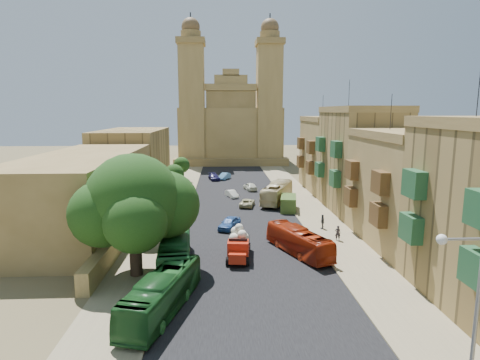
{
  "coord_description": "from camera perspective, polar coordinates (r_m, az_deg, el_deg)",
  "views": [
    {
      "loc": [
        -2.57,
        -27.24,
        13.14
      ],
      "look_at": [
        0.0,
        26.0,
        4.0
      ],
      "focal_mm": 30.0,
      "sensor_mm": 36.0,
      "label": 1
    }
  ],
  "objects": [
    {
      "name": "street_tree_b",
      "position": [
        52.76,
        -10.81,
        -1.53
      ],
      "size": [
        2.92,
        2.92,
        4.48
      ],
      "color": "#332319",
      "rests_on": "ground"
    },
    {
      "name": "pedestrian_c",
      "position": [
        46.48,
        11.64,
        -5.83
      ],
      "size": [
        0.42,
        0.98,
        1.67
      ],
      "primitive_type": "imported",
      "rotation": [
        0.0,
        0.0,
        4.7
      ],
      "color": "#37383C",
      "rests_on": "ground"
    },
    {
      "name": "west_building_mid",
      "position": [
        73.35,
        -14.91,
        3.03
      ],
      "size": [
        10.0,
        22.0,
        10.0
      ],
      "primitive_type": "cube",
      "color": "olive",
      "rests_on": "ground"
    },
    {
      "name": "street_tree_a",
      "position": [
        41.15,
        -13.12,
        -4.46
      ],
      "size": [
        3.15,
        3.15,
        4.84
      ],
      "color": "#332319",
      "rests_on": "ground"
    },
    {
      "name": "west_wall",
      "position": [
        49.8,
        -14.23,
        -4.8
      ],
      "size": [
        1.0,
        40.0,
        1.8
      ],
      "primitive_type": "cube",
      "color": "olive",
      "rests_on": "ground"
    },
    {
      "name": "west_building_low",
      "position": [
        48.63,
        -21.22,
        -1.53
      ],
      "size": [
        10.0,
        28.0,
        8.4
      ],
      "primitive_type": "cube",
      "color": "brown",
      "rests_on": "ground"
    },
    {
      "name": "ground",
      "position": [
        30.35,
        2.46,
        -15.94
      ],
      "size": [
        260.0,
        260.0,
        0.0
      ],
      "primitive_type": "plane",
      "color": "brown"
    },
    {
      "name": "bus_cream_east",
      "position": [
        58.69,
        5.3,
        -1.81
      ],
      "size": [
        6.09,
        10.54,
        2.89
      ],
      "primitive_type": "imported",
      "rotation": [
        0.0,
        0.0,
        2.76
      ],
      "color": "#CFBD8A",
      "rests_on": "ground"
    },
    {
      "name": "streetlamp",
      "position": [
        20.03,
        29.55,
        -14.96
      ],
      "size": [
        2.11,
        0.44,
        8.22
      ],
      "color": "gray",
      "rests_on": "ground"
    },
    {
      "name": "car_dkblue",
      "position": [
        77.68,
        -3.71,
        0.43
      ],
      "size": [
        2.62,
        4.52,
        1.23
      ],
      "primitive_type": "imported",
      "rotation": [
        0.0,
        0.0,
        0.22
      ],
      "color": "#171541",
      "rests_on": "ground"
    },
    {
      "name": "car_blue_a",
      "position": [
        45.58,
        -1.51,
        -6.14
      ],
      "size": [
        3.03,
        4.28,
        1.35
      ],
      "primitive_type": "imported",
      "rotation": [
        0.0,
        0.0,
        -0.4
      ],
      "color": "#2B5395",
      "rests_on": "ground"
    },
    {
      "name": "townhouse_c",
      "position": [
        55.78,
        16.68,
        2.91
      ],
      "size": [
        9.0,
        14.0,
        17.4
      ],
      "color": "olive",
      "rests_on": "ground"
    },
    {
      "name": "car_blue_b",
      "position": [
        78.39,
        -2.23,
        0.53
      ],
      "size": [
        2.72,
        3.98,
        1.24
      ],
      "primitive_type": "imported",
      "rotation": [
        0.0,
        0.0,
        -0.41
      ],
      "color": "#5292C8",
      "rests_on": "ground"
    },
    {
      "name": "pedestrian_a",
      "position": [
        42.8,
        13.73,
        -7.34
      ],
      "size": [
        0.64,
        0.48,
        1.57
      ],
      "primitive_type": "imported",
      "rotation": [
        0.0,
        0.0,
        2.94
      ],
      "color": "black",
      "rests_on": "ground"
    },
    {
      "name": "car_white_a",
      "position": [
        62.09,
        -1.17,
        -1.98
      ],
      "size": [
        2.17,
        3.48,
        1.08
      ],
      "primitive_type": "imported",
      "rotation": [
        0.0,
        0.0,
        0.34
      ],
      "color": "white",
      "rests_on": "ground"
    },
    {
      "name": "bus_green_south",
      "position": [
        27.91,
        -11.0,
        -15.5
      ],
      "size": [
        4.65,
        9.82,
        2.66
      ],
      "primitive_type": "imported",
      "rotation": [
        0.0,
        0.0,
        -0.26
      ],
      "color": "#194E1E",
      "rests_on": "ground"
    },
    {
      "name": "olive_pickup",
      "position": [
        54.36,
        6.89,
        -3.32
      ],
      "size": [
        2.79,
        4.9,
        1.91
      ],
      "color": "#3D5921",
      "rests_on": "ground"
    },
    {
      "name": "road_surface",
      "position": [
        58.78,
        -0.19,
        -3.18
      ],
      "size": [
        14.0,
        140.0,
        0.01
      ],
      "primitive_type": "cube",
      "color": "black",
      "rests_on": "ground"
    },
    {
      "name": "red_truck",
      "position": [
        36.68,
        -0.18,
        -9.08
      ],
      "size": [
        2.46,
        5.27,
        2.99
      ],
      "color": "red",
      "rests_on": "ground"
    },
    {
      "name": "car_white_b",
      "position": [
        67.6,
        1.45,
        -0.92
      ],
      "size": [
        2.42,
        4.08,
        1.3
      ],
      "primitive_type": "imported",
      "rotation": [
        0.0,
        0.0,
        3.39
      ],
      "color": "silver",
      "rests_on": "ground"
    },
    {
      "name": "kerb_west",
      "position": [
        58.88,
        -7.02,
        -3.18
      ],
      "size": [
        0.25,
        140.0,
        0.12
      ],
      "primitive_type": "cube",
      "color": "#7E7152",
      "rests_on": "ground"
    },
    {
      "name": "street_tree_c",
      "position": [
        64.43,
        -9.35,
        0.8
      ],
      "size": [
        3.19,
        3.19,
        4.91
      ],
      "color": "#332319",
      "rests_on": "ground"
    },
    {
      "name": "sidewalk_east",
      "position": [
        59.95,
        8.93,
        -3.04
      ],
      "size": [
        5.0,
        140.0,
        0.01
      ],
      "primitive_type": "cube",
      "color": "#7E7152",
      "rests_on": "ground"
    },
    {
      "name": "street_tree_d",
      "position": [
        76.26,
        -8.33,
        2.1
      ],
      "size": [
        3.07,
        3.07,
        4.71
      ],
      "color": "#332319",
      "rests_on": "ground"
    },
    {
      "name": "car_cream",
      "position": [
        56.15,
        1.03,
        -3.23
      ],
      "size": [
        2.57,
        4.22,
        1.09
      ],
      "primitive_type": "imported",
      "rotation": [
        0.0,
        0.0,
        2.94
      ],
      "color": "tan",
      "rests_on": "ground"
    },
    {
      "name": "townhouse_b",
      "position": [
        43.14,
        22.71,
        -1.02
      ],
      "size": [
        9.0,
        14.0,
        14.9
      ],
      "color": "olive",
      "rests_on": "ground"
    },
    {
      "name": "bus_green_north",
      "position": [
        35.05,
        -9.18,
        -9.87
      ],
      "size": [
        3.25,
        10.65,
        2.92
      ],
      "primitive_type": "imported",
      "rotation": [
        0.0,
        0.0,
        0.08
      ],
      "color": "#1B5A25",
      "rests_on": "ground"
    },
    {
      "name": "church",
      "position": [
        105.95,
        -1.38,
        7.77
      ],
      "size": [
        28.0,
        22.5,
        36.3
      ],
      "color": "olive",
      "rests_on": "ground"
    },
    {
      "name": "townhouse_d",
      "position": [
        69.13,
        12.82,
        3.69
      ],
      "size": [
        9.0,
        14.0,
        15.9
      ],
      "color": "olive",
      "rests_on": "ground"
    },
    {
      "name": "sidewalk_west",
      "position": [
        59.14,
        -9.44,
        -3.24
      ],
      "size": [
        5.0,
        140.0,
        0.01
      ],
      "primitive_type": "cube",
      "color": "#7E7152",
      "rests_on": "ground"
    },
    {
      "name": "kerb_east",
      "position": [
        59.49,
        6.57,
        -3.04
      ],
      "size": [
        0.25,
        140.0,
        0.12
      ],
      "primitive_type": "cube",
      "color": "#7E7152",
      "rests_on": "ground"
    },
    {
      "name": "bus_red_east",
      "position": [
        38.12,
        8.34,
        -8.62
      ],
      "size": [
        5.23,
        8.79,
        2.42
      ],
      "primitive_type": "imported",
      "rotation": [
        0.0,
        0.0,
        3.54
      ],
      "color": "maroon",
      "rests_on": "ground"
    },
    {
      "name": "ficus_tree",
      "position": [
        32.8,
        -14.76,
        -3.39
      ],
      "size": [
        9.95,
        9.15,
        9.95
      ],
      "color": "#332319",
      "rests_on": "ground"
    }
  ]
}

